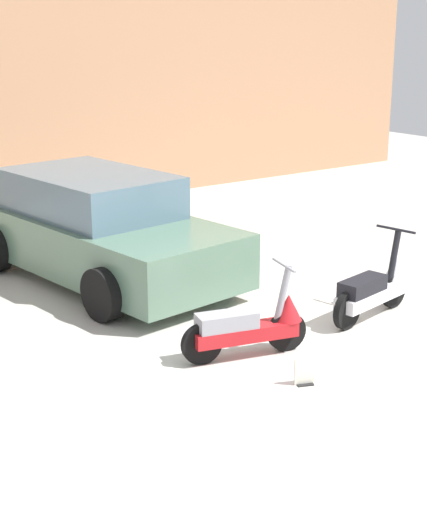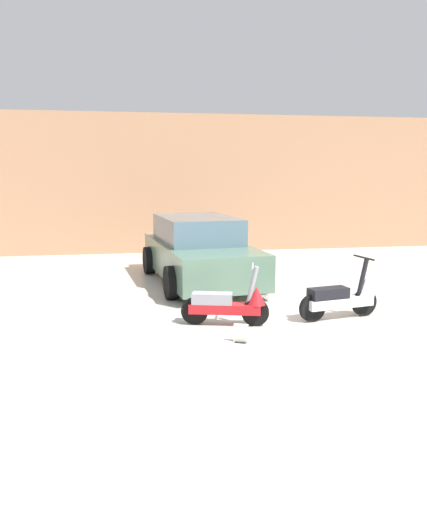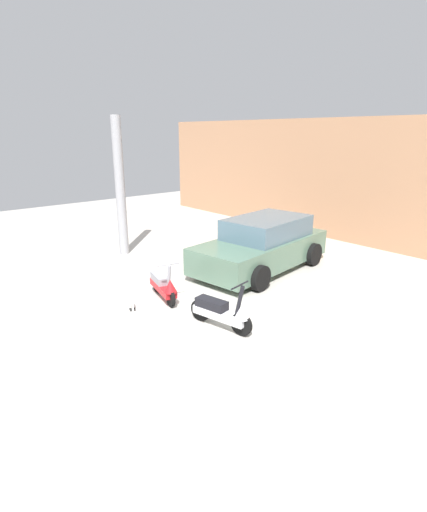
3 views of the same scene
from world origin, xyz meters
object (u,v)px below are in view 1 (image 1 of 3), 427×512
(scooter_front_right, at_px, (375,287))
(car_rear_left, at_px, (99,229))
(placard_near_left_scooter, at_px, (305,373))
(scooter_front_left, at_px, (250,325))

(scooter_front_right, distance_m, car_rear_left, 3.68)
(placard_near_left_scooter, bearing_deg, scooter_front_left, 90.83)
(car_rear_left, bearing_deg, scooter_front_right, 23.88)
(scooter_front_left, bearing_deg, car_rear_left, 104.84)
(car_rear_left, distance_m, placard_near_left_scooter, 4.06)
(scooter_front_right, xyz_separation_m, placard_near_left_scooter, (-1.86, -0.87, -0.24))
(scooter_front_left, bearing_deg, placard_near_left_scooter, -74.67)
(scooter_front_right, relative_size, placard_near_left_scooter, 5.39)
(car_rear_left, height_order, placard_near_left_scooter, car_rear_left)
(car_rear_left, bearing_deg, placard_near_left_scooter, -6.72)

